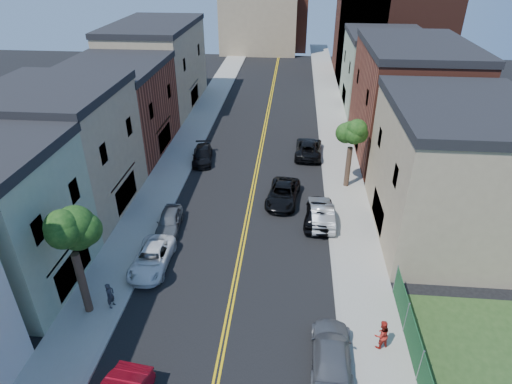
% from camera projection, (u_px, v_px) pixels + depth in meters
% --- Properties ---
extents(sidewalk_left, '(3.20, 100.00, 0.15)m').
position_uv_depth(sidewalk_left, '(191.00, 135.00, 46.86)').
color(sidewalk_left, gray).
rests_on(sidewalk_left, ground).
extents(sidewalk_right, '(3.20, 100.00, 0.15)m').
position_uv_depth(sidewalk_right, '(337.00, 140.00, 45.64)').
color(sidewalk_right, gray).
rests_on(sidewalk_right, ground).
extents(curb_left, '(0.30, 100.00, 0.15)m').
position_uv_depth(curb_left, '(206.00, 136.00, 46.72)').
color(curb_left, gray).
rests_on(curb_left, ground).
extents(curb_right, '(0.30, 100.00, 0.15)m').
position_uv_depth(curb_right, '(321.00, 140.00, 45.77)').
color(curb_right, gray).
rests_on(curb_right, ground).
extents(bldg_left_tan_near, '(9.00, 10.00, 9.00)m').
position_uv_depth(bldg_left_tan_near, '(62.00, 154.00, 32.17)').
color(bldg_left_tan_near, '#998466').
rests_on(bldg_left_tan_near, ground).
extents(bldg_left_brick, '(9.00, 12.00, 8.00)m').
position_uv_depth(bldg_left_brick, '(117.00, 111.00, 41.92)').
color(bldg_left_brick, brown).
rests_on(bldg_left_brick, ground).
extents(bldg_left_tan_far, '(9.00, 16.00, 9.50)m').
position_uv_depth(bldg_left_tan_far, '(157.00, 68.00, 53.62)').
color(bldg_left_tan_far, '#998466').
rests_on(bldg_left_tan_far, ground).
extents(bldg_right_tan, '(9.00, 12.00, 9.00)m').
position_uv_depth(bldg_right_tan, '(452.00, 176.00, 29.15)').
color(bldg_right_tan, '#998466').
rests_on(bldg_right_tan, ground).
extents(bldg_right_brick, '(9.00, 14.00, 10.00)m').
position_uv_depth(bldg_right_brick, '(408.00, 103.00, 40.98)').
color(bldg_right_brick, brown).
rests_on(bldg_right_brick, ground).
extents(bldg_right_palegrn, '(9.00, 12.00, 8.50)m').
position_uv_depth(bldg_right_palegrn, '(383.00, 73.00, 53.44)').
color(bldg_right_palegrn, gray).
rests_on(bldg_right_palegrn, ground).
extents(church, '(16.20, 14.20, 22.60)m').
position_uv_depth(church, '(385.00, 27.00, 64.76)').
color(church, '#4C2319').
rests_on(church, ground).
extents(backdrop_left, '(14.00, 8.00, 12.00)m').
position_uv_depth(backdrop_left, '(259.00, 19.00, 79.84)').
color(backdrop_left, '#998466').
rests_on(backdrop_left, ground).
extents(backdrop_center, '(10.00, 8.00, 10.00)m').
position_uv_depth(backdrop_center, '(281.00, 22.00, 83.48)').
color(backdrop_center, brown).
rests_on(backdrop_center, ground).
extents(tree_left_mid, '(5.20, 5.20, 9.29)m').
position_uv_depth(tree_left_mid, '(65.00, 214.00, 21.18)').
color(tree_left_mid, '#3C281E').
rests_on(tree_left_mid, sidewalk_left).
extents(tree_right_far, '(4.40, 4.40, 8.03)m').
position_uv_depth(tree_right_far, '(353.00, 123.00, 34.18)').
color(tree_right_far, '#3C281E').
rests_on(tree_right_far, sidewalk_right).
extents(white_pickup, '(2.21, 4.76, 1.32)m').
position_uv_depth(white_pickup, '(152.00, 258.00, 27.54)').
color(white_pickup, white).
rests_on(white_pickup, ground).
extents(grey_car_left, '(1.94, 4.12, 1.36)m').
position_uv_depth(grey_car_left, '(169.00, 221.00, 31.24)').
color(grey_car_left, '#56595D').
rests_on(grey_car_left, ground).
extents(black_car_left, '(2.37, 4.62, 1.28)m').
position_uv_depth(black_car_left, '(202.00, 155.00, 41.08)').
color(black_car_left, black).
rests_on(black_car_left, ground).
extents(grey_car_right, '(2.17, 4.95, 1.41)m').
position_uv_depth(grey_car_right, '(331.00, 353.00, 21.11)').
color(grey_car_right, '#56585D').
rests_on(grey_car_right, ground).
extents(black_car_right, '(2.45, 5.06, 1.66)m').
position_uv_depth(black_car_right, '(319.00, 212.00, 31.98)').
color(black_car_right, black).
rests_on(black_car_right, ground).
extents(silver_car_right, '(1.90, 4.81, 1.56)m').
position_uv_depth(silver_car_right, '(321.00, 213.00, 31.95)').
color(silver_car_right, '#9EA2A6').
rests_on(silver_car_right, ground).
extents(dark_car_right_far, '(2.75, 5.50, 1.50)m').
position_uv_depth(dark_car_right_far, '(308.00, 148.00, 42.26)').
color(dark_car_right_far, black).
rests_on(dark_car_right_far, ground).
extents(black_suv_lane, '(2.91, 5.32, 1.41)m').
position_uv_depth(black_suv_lane, '(283.00, 194.00, 34.58)').
color(black_suv_lane, black).
rests_on(black_suv_lane, ground).
extents(pedestrian_left, '(0.50, 0.66, 1.62)m').
position_uv_depth(pedestrian_left, '(110.00, 295.00, 24.22)').
color(pedestrian_left, '#2A2B32').
rests_on(pedestrian_left, sidewalk_left).
extents(pedestrian_right, '(1.03, 0.94, 1.72)m').
position_uv_depth(pedestrian_right, '(381.00, 334.00, 21.73)').
color(pedestrian_right, red).
rests_on(pedestrian_right, sidewalk_right).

